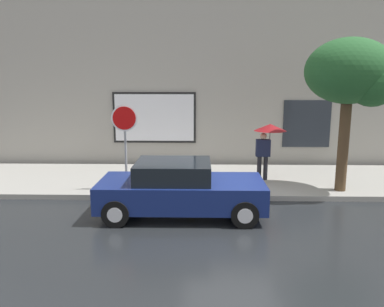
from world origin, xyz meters
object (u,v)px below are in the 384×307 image
at_px(pedestrian_with_umbrella, 268,135).
at_px(stop_sign, 125,130).
at_px(parked_car, 180,189).
at_px(fire_hydrant, 193,177).
at_px(street_tree, 354,75).

distance_m(pedestrian_with_umbrella, stop_sign, 4.52).
height_order(parked_car, stop_sign, stop_sign).
distance_m(parked_car, fire_hydrant, 1.76).
bearing_deg(street_tree, fire_hydrant, 179.71).
distance_m(parked_car, street_tree, 5.77).
xyz_separation_m(fire_hydrant, street_tree, (4.45, -0.02, 2.95)).
relative_size(pedestrian_with_umbrella, stop_sign, 0.73).
bearing_deg(parked_car, stop_sign, 134.95).
bearing_deg(stop_sign, street_tree, 0.34).
bearing_deg(pedestrian_with_umbrella, fire_hydrant, -153.31).
height_order(fire_hydrant, pedestrian_with_umbrella, pedestrian_with_umbrella).
distance_m(fire_hydrant, pedestrian_with_umbrella, 2.88).
bearing_deg(street_tree, pedestrian_with_umbrella, 149.52).
relative_size(parked_car, stop_sign, 1.62).
bearing_deg(fire_hydrant, pedestrian_with_umbrella, 26.69).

